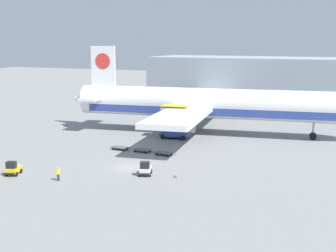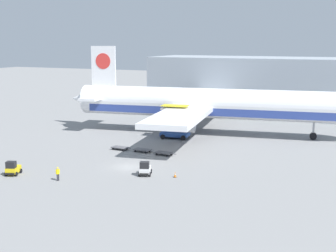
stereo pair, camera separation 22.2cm
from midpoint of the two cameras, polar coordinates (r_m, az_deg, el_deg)
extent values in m
plane|color=gray|center=(68.41, -4.97, -4.98)|extent=(400.00, 400.00, 0.00)
cube|color=#9EA8B2|center=(116.62, 19.65, 4.32)|extent=(90.00, 18.00, 14.00)
cube|color=slate|center=(107.96, 19.16, 2.23)|extent=(88.20, 0.20, 4.90)
cylinder|color=white|center=(91.22, 4.86, 2.80)|extent=(52.28, 13.52, 5.80)
cube|color=#2D428E|center=(91.40, 4.85, 1.99)|extent=(48.15, 12.78, 1.45)
cone|color=white|center=(99.29, -10.07, 3.29)|extent=(7.13, 6.40, 5.51)
cube|color=white|center=(96.98, -7.96, 7.28)|extent=(5.21, 1.21, 8.00)
cylinder|color=red|center=(96.93, -7.98, 7.84)|extent=(3.25, 1.02, 3.20)
cube|color=white|center=(97.92, -8.43, 3.58)|extent=(5.51, 13.39, 0.50)
cube|color=white|center=(91.83, 3.26, 2.41)|extent=(15.09, 48.66, 0.90)
cylinder|color=#9EA0A5|center=(82.40, 1.76, 0.24)|extent=(4.57, 3.40, 2.80)
cylinder|color=#9EA0A5|center=(101.86, 4.45, 2.16)|extent=(4.57, 3.40, 2.80)
cylinder|color=#9EA0A5|center=(90.29, 17.25, 0.07)|extent=(0.36, 0.36, 4.00)
cylinder|color=black|center=(90.65, 17.18, -1.17)|extent=(1.42, 1.08, 1.30)
cylinder|color=#9EA0A5|center=(89.51, 1.83, 0.45)|extent=(0.36, 0.36, 4.00)
cylinder|color=black|center=(89.87, 1.82, -0.81)|extent=(1.42, 1.08, 1.30)
cylinder|color=#9EA0A5|center=(95.65, 2.74, 1.08)|extent=(0.36, 0.36, 4.00)
cylinder|color=black|center=(96.00, 2.73, -0.09)|extent=(1.42, 1.08, 1.30)
cube|color=#284C99|center=(87.78, 0.77, -0.97)|extent=(5.59, 3.74, 0.70)
cube|color=#B2B2B7|center=(86.97, 0.78, 2.14)|extent=(5.31, 3.56, 0.30)
cube|color=yellow|center=(86.89, 0.78, 2.50)|extent=(5.31, 3.56, 0.08)
cube|color=#284C99|center=(87.31, 0.77, 0.69)|extent=(4.25, 0.80, 4.57)
cube|color=#284C99|center=(87.31, 0.77, 0.69)|extent=(4.25, 0.80, 4.57)
cylinder|color=black|center=(88.82, 2.23, -1.08)|extent=(0.94, 0.49, 0.90)
cylinder|color=black|center=(85.96, 1.77, -1.46)|extent=(0.94, 0.49, 0.90)
cylinder|color=black|center=(89.77, -0.19, -0.95)|extent=(0.94, 0.49, 0.90)
cylinder|color=black|center=(86.95, -0.72, -1.32)|extent=(0.94, 0.49, 0.90)
cube|color=silver|center=(64.10, -2.86, -5.36)|extent=(2.10, 2.64, 0.80)
cube|color=black|center=(63.25, -2.94, -4.77)|extent=(1.47, 1.27, 0.90)
cube|color=black|center=(63.00, -2.99, -5.90)|extent=(1.24, 0.58, 0.24)
cylinder|color=black|center=(63.36, -2.31, -5.92)|extent=(0.43, 0.65, 0.60)
cylinder|color=black|center=(63.52, -3.57, -5.88)|extent=(0.43, 0.65, 0.60)
cylinder|color=black|center=(64.90, -2.15, -5.52)|extent=(0.43, 0.65, 0.60)
cylinder|color=black|center=(65.06, -3.39, -5.49)|extent=(0.43, 0.65, 0.60)
cube|color=yellow|center=(67.56, -18.41, -5.06)|extent=(2.10, 2.64, 0.80)
cube|color=black|center=(66.77, -18.66, -4.50)|extent=(1.47, 1.27, 0.90)
cube|color=black|center=(66.54, -18.80, -5.57)|extent=(1.24, 0.58, 0.24)
cylinder|color=black|center=(66.69, -18.09, -5.60)|extent=(0.43, 0.65, 0.60)
cylinder|color=black|center=(67.22, -19.20, -5.54)|extent=(0.43, 0.65, 0.60)
cylinder|color=black|center=(68.12, -17.59, -5.24)|extent=(0.43, 0.65, 0.60)
cylinder|color=black|center=(68.65, -18.68, -5.18)|extent=(0.43, 0.65, 0.60)
cube|color=#56565B|center=(78.92, -5.96, -2.60)|extent=(2.92, 1.73, 0.12)
cube|color=#56565B|center=(77.90, -4.84, -2.76)|extent=(0.90, 0.16, 0.08)
cylinder|color=black|center=(78.94, -5.11, -2.76)|extent=(0.37, 0.17, 0.36)
cylinder|color=black|center=(77.92, -5.63, -2.95)|extent=(0.37, 0.17, 0.36)
cylinder|color=black|center=(80.03, -6.27, -2.60)|extent=(0.37, 0.17, 0.36)
cylinder|color=black|center=(79.02, -6.80, -2.78)|extent=(0.37, 0.17, 0.36)
cube|color=#56565B|center=(77.06, -3.22, -2.88)|extent=(2.92, 1.73, 0.12)
cube|color=#56565B|center=(76.11, -2.04, -3.04)|extent=(0.90, 0.16, 0.08)
cylinder|color=black|center=(77.14, -2.35, -3.04)|extent=(0.37, 0.17, 0.36)
cylinder|color=black|center=(76.08, -2.85, -3.24)|extent=(0.37, 0.17, 0.36)
cylinder|color=black|center=(78.15, -3.58, -2.88)|extent=(0.37, 0.17, 0.36)
cylinder|color=black|center=(77.11, -4.09, -3.07)|extent=(0.37, 0.17, 0.36)
cube|color=#56565B|center=(74.87, -0.59, -3.26)|extent=(2.92, 1.73, 0.12)
cube|color=#56565B|center=(74.00, 0.65, -3.42)|extent=(0.90, 0.16, 0.08)
cylinder|color=black|center=(75.00, 0.30, -3.42)|extent=(0.37, 0.17, 0.36)
cylinder|color=black|center=(73.92, -0.18, -3.63)|extent=(0.37, 0.17, 0.36)
cylinder|color=black|center=(75.93, -1.00, -3.25)|extent=(0.37, 0.17, 0.36)
cylinder|color=black|center=(74.86, -1.49, -3.45)|extent=(0.37, 0.17, 0.36)
cylinder|color=black|center=(63.16, -13.25, -6.11)|extent=(0.14, 0.14, 0.89)
cylinder|color=black|center=(63.06, -13.41, -6.14)|extent=(0.14, 0.14, 0.89)
cube|color=yellow|center=(62.90, -13.36, -5.45)|extent=(0.33, 0.41, 0.67)
cylinder|color=yellow|center=(63.01, -13.18, -5.38)|extent=(0.09, 0.09, 0.60)
cylinder|color=yellow|center=(62.77, -13.55, -5.45)|extent=(0.09, 0.09, 0.60)
sphere|color=#DBB28E|center=(62.78, -13.38, -5.05)|extent=(0.24, 0.24, 0.24)
sphere|color=yellow|center=(62.77, -13.38, -4.99)|extent=(0.23, 0.23, 0.23)
cube|color=black|center=(67.07, -2.69, -5.24)|extent=(0.40, 0.40, 0.04)
cone|color=orange|center=(67.00, -2.70, -5.01)|extent=(0.32, 0.32, 0.52)
cylinder|color=white|center=(66.99, -2.70, -4.99)|extent=(0.19, 0.19, 0.07)
cube|color=black|center=(63.07, 0.81, -6.25)|extent=(0.40, 0.40, 0.04)
cone|color=orange|center=(62.97, 0.81, -5.92)|extent=(0.32, 0.32, 0.71)
cylinder|color=white|center=(62.96, 0.81, -5.89)|extent=(0.19, 0.19, 0.10)
camera|label=1|loc=(0.11, -90.08, -0.01)|focal=50.00mm
camera|label=2|loc=(0.11, 89.92, 0.01)|focal=50.00mm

